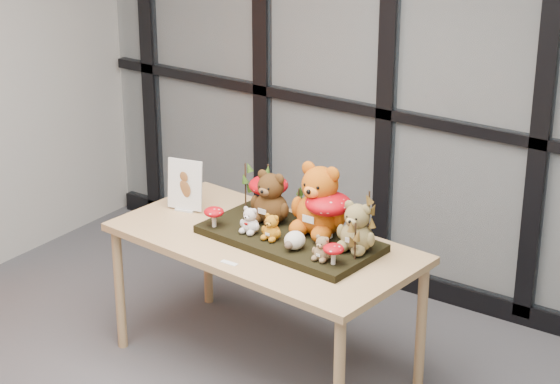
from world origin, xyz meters
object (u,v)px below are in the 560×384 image
Objects in this scene: bear_small_yellow at (272,226)px; bear_white_bow at (250,219)px; bear_brown_medium at (271,194)px; mushroom_front_left at (214,216)px; mushroom_back_left at (269,193)px; mushroom_back_right at (328,213)px; diorama_tray at (290,238)px; display_table at (264,252)px; bear_beige_small at (322,247)px; bear_tan_back at (357,224)px; plush_cream_hedgehog at (295,239)px; sign_holder at (185,188)px; mushroom_front_right at (333,253)px; bear_pooh_yellow at (320,195)px.

bear_white_bow is (-0.13, 0.00, 0.00)m from bear_small_yellow.
mushroom_front_left is at bearing -127.55° from bear_brown_medium.
mushroom_back_right reaches higher than mushroom_back_left.
display_table is at bearing -153.43° from diorama_tray.
bear_brown_medium is at bearing -48.05° from mushroom_back_left.
mushroom_back_right is (0.28, 0.13, 0.23)m from display_table.
diorama_tray is at bearing 157.59° from bear_beige_small.
display_table is 0.53m from bear_tan_back.
sign_holder is (-0.77, 0.14, 0.04)m from plush_cream_hedgehog.
mushroom_front_right is (0.38, -0.07, -0.02)m from bear_small_yellow.
diorama_tray is 0.39m from mushroom_front_left.
mushroom_back_left is (-0.19, 0.24, 0.04)m from bear_small_yellow.
display_table is at bearing 166.70° from mushroom_front_right.
display_table is 0.30m from mushroom_front_left.
bear_tan_back is 1.06× the size of mushroom_back_right.
sign_holder is at bearing -167.87° from bear_brown_medium.
plush_cream_hedgehog is at bearing -42.44° from diorama_tray.
bear_beige_small is (0.27, -0.14, 0.08)m from diorama_tray.
sign_holder reaches higher than mushroom_front_right.
bear_pooh_yellow is 0.26m from bear_tan_back.
plush_cream_hedgehog reaches higher than display_table.
mushroom_back_left reaches higher than bear_beige_small.
bear_white_bow is 0.38m from mushroom_back_right.
bear_tan_back is (0.47, 0.08, 0.23)m from display_table.
mushroom_back_right is 0.83m from sign_holder.
bear_white_bow is 1.32× the size of mushroom_front_left.
mushroom_front_left is 0.70m from mushroom_front_right.
mushroom_front_right is (0.07, -0.01, -0.01)m from bear_beige_small.
bear_small_yellow reaches higher than mushroom_front_left.
diorama_tray is at bearing -129.73° from bear_pooh_yellow.
mushroom_front_left is at bearing -173.68° from plush_cream_hedgehog.
bear_tan_back is at bearing 0.55° from bear_brown_medium.
bear_beige_small is at bearing -4.61° from bear_small_yellow.
bear_pooh_yellow is at bearing 129.90° from bear_beige_small.
bear_brown_medium is 0.22m from bear_small_yellow.
mushroom_back_right reaches higher than mushroom_front_left.
bear_beige_small is (0.44, -0.23, -0.08)m from bear_brown_medium.
bear_pooh_yellow is 0.35m from mushroom_back_left.
display_table is at bearing -19.96° from sign_holder.
diorama_tray is 0.23m from mushroom_back_right.
mushroom_front_right is at bearing -2.37° from bear_white_bow.
diorama_tray is 0.68m from sign_holder.
bear_white_bow is 0.45m from bear_beige_small.
mushroom_back_left is at bearing 133.26° from bear_small_yellow.
bear_white_bow is at bearing 177.69° from bear_beige_small.
mushroom_back_right is at bearing 21.85° from mushroom_front_left.
mushroom_back_left reaches higher than mushroom_front_left.
bear_white_bow reaches higher than plush_cream_hedgehog.
bear_white_bow is (-0.05, -0.04, 0.18)m from display_table.
bear_white_bow is at bearing -161.28° from bear_tan_back.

